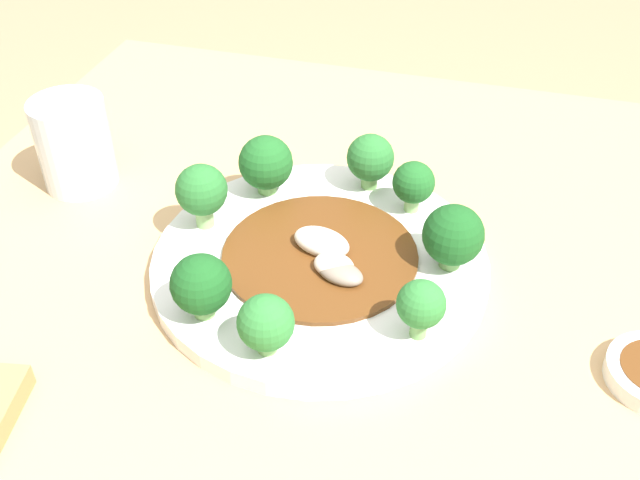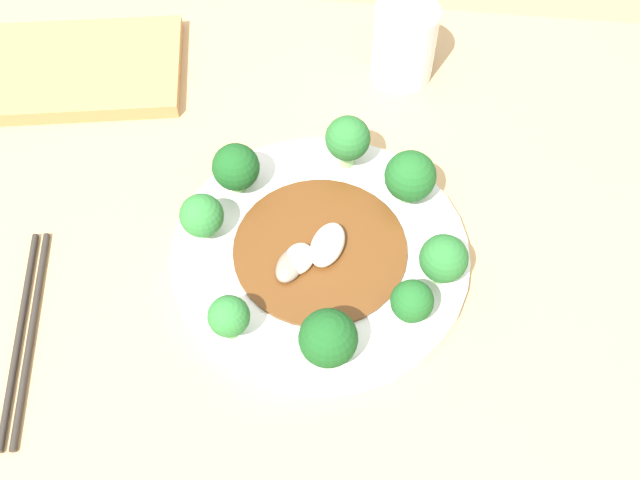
# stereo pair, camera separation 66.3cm
# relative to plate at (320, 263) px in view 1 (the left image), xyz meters

# --- Properties ---
(plate) EXTENTS (0.32, 0.32, 0.02)m
(plate) POSITION_rel_plate_xyz_m (0.00, 0.00, 0.00)
(plate) COLOR white
(plate) RESTS_ON table
(broccoli_east) EXTENTS (0.05, 0.05, 0.06)m
(broccoli_east) POSITION_rel_plate_xyz_m (0.13, -0.02, 0.04)
(broccoli_east) COLOR #70A356
(broccoli_east) RESTS_ON plate
(broccoli_west) EXTENTS (0.05, 0.05, 0.05)m
(broccoli_west) POSITION_rel_plate_xyz_m (-0.12, 0.01, 0.04)
(broccoli_west) COLOR #7AAD5B
(broccoli_west) RESTS_ON plate
(broccoli_northeast) EXTENTS (0.06, 0.06, 0.06)m
(broccoli_northeast) POSITION_rel_plate_xyz_m (0.09, 0.08, 0.04)
(broccoli_northeast) COLOR #70A356
(broccoli_northeast) RESTS_ON plate
(broccoli_north) EXTENTS (0.05, 0.05, 0.07)m
(broccoli_north) POSITION_rel_plate_xyz_m (0.02, 0.12, 0.05)
(broccoli_north) COLOR #89B76B
(broccoli_north) RESTS_ON plate
(broccoli_southwest) EXTENTS (0.04, 0.04, 0.06)m
(broccoli_southwest) POSITION_rel_plate_xyz_m (-0.07, -0.11, 0.04)
(broccoli_southwest) COLOR #70A356
(broccoli_southwest) RESTS_ON plate
(broccoli_south) EXTENTS (0.06, 0.06, 0.06)m
(broccoli_south) POSITION_rel_plate_xyz_m (0.02, -0.12, 0.04)
(broccoli_south) COLOR #70A356
(broccoli_south) RESTS_ON plate
(broccoli_southeast) EXTENTS (0.04, 0.04, 0.05)m
(broccoli_southeast) POSITION_rel_plate_xyz_m (0.10, -0.07, 0.04)
(broccoli_southeast) COLOR #89B76B
(broccoli_southeast) RESTS_ON plate
(broccoli_northwest) EXTENTS (0.05, 0.05, 0.06)m
(broccoli_northwest) POSITION_rel_plate_xyz_m (-0.10, 0.07, 0.04)
(broccoli_northwest) COLOR #7AAD5B
(broccoli_northwest) RESTS_ON plate
(stirfry_center) EXTENTS (0.18, 0.18, 0.02)m
(stirfry_center) POSITION_rel_plate_xyz_m (-0.00, -0.00, 0.01)
(stirfry_center) COLOR #5B3314
(stirfry_center) RESTS_ON plate
(drinking_glass) EXTENTS (0.08, 0.08, 0.10)m
(drinking_glass) POSITION_rel_plate_xyz_m (0.07, 0.29, 0.04)
(drinking_glass) COLOR silver
(drinking_glass) RESTS_ON table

